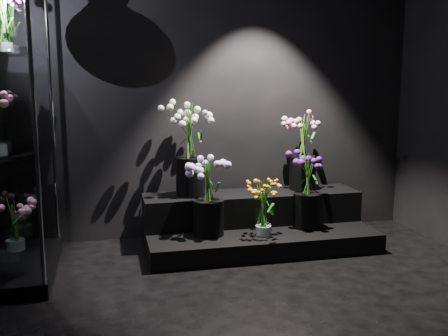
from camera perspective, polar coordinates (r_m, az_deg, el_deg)
name	(u,v)px	position (r m, az deg, el deg)	size (l,w,h in m)	color
floor	(274,332)	(3.05, 5.78, -18.15)	(4.00, 4.00, 0.00)	black
wall_back	(206,86)	(4.64, -2.05, 9.34)	(4.00, 4.00, 0.00)	black
display_riser	(256,223)	(4.52, 3.62, -6.32)	(1.97, 0.88, 0.44)	black
bouquet_orange_bells	(264,207)	(4.18, 4.55, -4.46)	(0.29, 0.29, 0.47)	white
bouquet_lilac	(209,193)	(4.14, -1.78, -2.90)	(0.44, 0.44, 0.64)	black
bouquet_purple	(308,189)	(4.43, 9.59, -2.40)	(0.35, 0.35, 0.65)	black
bouquet_cream_roses	(190,144)	(4.37, -3.90, 2.76)	(0.42, 0.42, 0.81)	black
bouquet_pink_roses	(303,147)	(4.70, 9.04, 2.40)	(0.42, 0.42, 0.72)	black
bouquet_case_magenta	(4,23)	(4.05, -23.82, 14.97)	(0.26, 0.26, 0.40)	white
bouquet_case_base_pink	(14,223)	(4.30, -22.88, -5.78)	(0.39, 0.39, 0.43)	white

